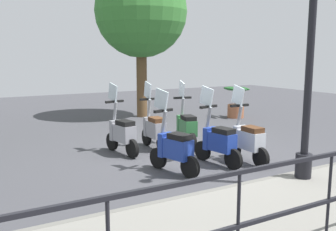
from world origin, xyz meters
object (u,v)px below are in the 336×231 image
scooter_near_2 (174,147)px  lamp_post_near (310,63)px  scooter_far_2 (122,132)px  scooter_near_1 (218,141)px  potted_palm (236,105)px  scooter_near_0 (247,139)px  tree_distant (141,12)px  scooter_far_0 (186,126)px  scooter_far_1 (154,129)px

scooter_near_2 → lamp_post_near: bearing=-151.8°
lamp_post_near → scooter_far_2: size_ratio=2.75×
lamp_post_near → scooter_near_1: (1.66, 0.50, -1.54)m
potted_palm → scooter_near_0: (-4.40, 3.32, 0.04)m
scooter_near_1 → scooter_far_2: bearing=28.8°
tree_distant → scooter_far_0: bearing=168.0°
tree_distant → scooter_far_2: (-4.32, 2.53, -3.08)m
lamp_post_near → scooter_near_1: lamp_post_near is taller
tree_distant → scooter_near_1: bearing=168.8°
lamp_post_near → scooter_near_2: 2.71m
lamp_post_near → scooter_near_2: (1.63, 1.52, -1.54)m
scooter_far_0 → scooter_far_2: size_ratio=1.00×
tree_distant → scooter_near_1: tree_distant is taller
scooter_far_1 → scooter_near_1: bearing=-160.8°
scooter_far_0 → scooter_near_0: bearing=-156.6°
tree_distant → scooter_near_0: tree_distant is taller
scooter_near_0 → scooter_far_0: same height
lamp_post_near → scooter_near_0: size_ratio=2.75×
scooter_near_2 → scooter_far_2: same height
scooter_near_2 → scooter_far_0: size_ratio=1.00×
scooter_near_0 → scooter_far_1: (1.88, 1.13, 0.00)m
potted_palm → scooter_far_0: (-2.67, 3.67, 0.04)m
tree_distant → scooter_near_0: bearing=174.5°
lamp_post_near → potted_palm: size_ratio=4.00×
potted_palm → scooter_far_1: scooter_far_1 is taller
scooter_near_1 → scooter_near_2: bearing=82.1°
scooter_near_2 → scooter_far_1: same height
scooter_near_0 → scooter_far_1: size_ratio=1.00×
scooter_far_0 → tree_distant: bearing=-0.1°
tree_distant → scooter_near_1: (-6.00, 1.19, -3.08)m
potted_palm → scooter_near_2: 6.52m
scooter_far_0 → scooter_far_2: same height
scooter_near_0 → scooter_near_1: same height
potted_palm → scooter_far_0: scooter_far_0 is taller
scooter_near_0 → scooter_near_1: bearing=74.9°
tree_distant → scooter_far_2: tree_distant is taller
tree_distant → lamp_post_near: bearing=174.8°
scooter_far_2 → scooter_near_0: bearing=-143.0°
scooter_far_2 → scooter_near_1: bearing=-150.8°
scooter_far_1 → scooter_far_2: size_ratio=1.00×
scooter_near_1 → scooter_far_1: size_ratio=1.00×
potted_palm → scooter_far_0: size_ratio=0.69×
tree_distant → scooter_near_2: bearing=159.9°
scooter_near_2 → scooter_far_2: size_ratio=1.00×
lamp_post_near → scooter_far_1: (3.37, 1.03, -1.54)m
scooter_far_0 → scooter_far_1: (0.14, 0.78, 0.00)m
scooter_far_1 → scooter_far_2: same height
scooter_near_0 → scooter_far_2: size_ratio=1.00×
potted_palm → scooter_near_1: 5.77m
scooter_near_2 → scooter_near_1: bearing=-102.9°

